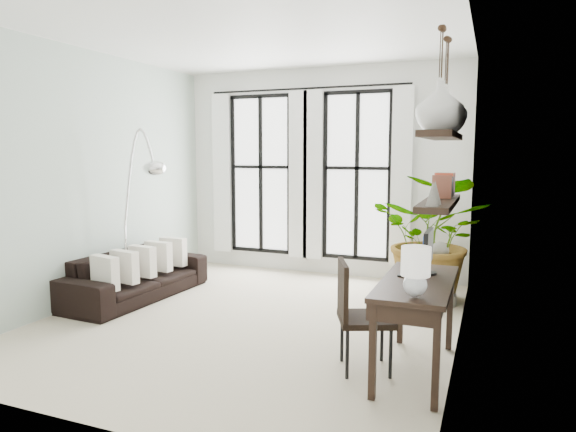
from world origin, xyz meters
The scene contains 16 objects.
floor centered at (0.00, 0.00, 0.00)m, with size 5.00×5.00×0.00m, color beige.
ceiling centered at (0.00, 0.00, 3.20)m, with size 5.00×5.00×0.00m, color white.
wall_left centered at (-2.25, 0.00, 1.60)m, with size 5.00×5.00×0.00m, color #ABBEB0.
wall_right centered at (2.25, 0.00, 1.60)m, with size 5.00×5.00×0.00m, color white.
wall_back centered at (0.00, 2.50, 1.60)m, with size 4.50×4.50×0.00m, color white.
windows centered at (-0.20, 2.43, 1.56)m, with size 3.26×0.13×2.65m.
wall_shelves centered at (2.11, -0.71, 1.73)m, with size 0.25×1.30×0.60m.
sofa centered at (-1.80, 0.26, 0.30)m, with size 2.09×0.82×0.61m, color black.
throw_pillows centered at (-1.70, 0.26, 0.50)m, with size 0.40×1.52×0.40m.
plant centered at (1.85, 1.61, 0.82)m, with size 1.47×1.27×1.63m, color #2D7228.
desk centered at (1.94, -0.80, 0.76)m, with size 0.59×1.39×1.21m.
desk_chair centered at (1.45, -0.89, 0.56)m, with size 0.60×0.60×0.97m.
arc_lamp centered at (-1.69, 0.25, 1.55)m, with size 0.71×0.44×2.22m.
buddha centered at (1.94, 1.44, 0.34)m, with size 0.45×0.45×0.80m.
vase_a centered at (2.11, -1.00, 2.27)m, with size 0.37×0.37×0.38m, color white.
vase_b centered at (2.11, -0.60, 2.27)m, with size 0.37×0.37×0.38m, color white.
Camera 1 is at (2.51, -5.15, 1.92)m, focal length 32.00 mm.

